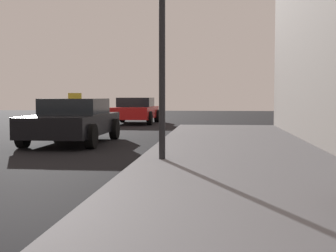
{
  "coord_description": "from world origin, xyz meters",
  "views": [
    {
      "loc": [
        3.48,
        -3.77,
        1.34
      ],
      "look_at": [
        2.73,
        3.63,
        0.87
      ],
      "focal_mm": 50.73,
      "sensor_mm": 36.0,
      "label": 1
    }
  ],
  "objects": [
    {
      "name": "car_red",
      "position": [
        -0.48,
        19.35,
        0.65
      ],
      "size": [
        2.04,
        4.24,
        1.27
      ],
      "rotation": [
        0.0,
        0.0,
        3.14
      ],
      "color": "red",
      "rests_on": "ground_plane"
    },
    {
      "name": "street_lamp",
      "position": [
        2.47,
        5.09,
        3.11
      ],
      "size": [
        0.36,
        0.36,
        4.33
      ],
      "color": "black",
      "rests_on": "sidewalk"
    },
    {
      "name": "car_black",
      "position": [
        -0.57,
        9.41,
        0.65
      ],
      "size": [
        2.02,
        4.34,
        1.43
      ],
      "rotation": [
        0.0,
        0.0,
        3.14
      ],
      "color": "black",
      "rests_on": "ground_plane"
    }
  ]
}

